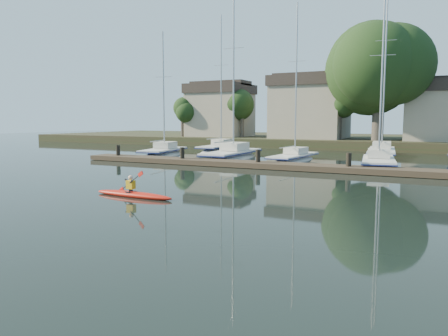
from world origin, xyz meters
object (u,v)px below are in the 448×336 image
at_px(sailboat_3, 378,170).
at_px(sailboat_6, 381,159).
at_px(sailboat_1, 232,162).
at_px(kayak, 133,193).
at_px(sailboat_0, 164,158).
at_px(sailboat_5, 220,153).
at_px(dock, 301,167).
at_px(sailboat_2, 294,163).

distance_m(sailboat_3, sailboat_6, 8.92).
height_order(sailboat_1, sailboat_3, sailboat_1).
relative_size(kayak, sailboat_3, 0.31).
bearing_deg(sailboat_3, sailboat_0, 168.04).
xyz_separation_m(kayak, sailboat_5, (-8.66, 25.19, -0.34)).
relative_size(kayak, sailboat_5, 0.27).
xyz_separation_m(sailboat_5, sailboat_6, (15.65, 0.15, -0.01)).
height_order(dock, sailboat_3, sailboat_3).
distance_m(dock, sailboat_2, 5.75).
bearing_deg(sailboat_6, sailboat_3, -90.32).
bearing_deg(sailboat_6, sailboat_0, -162.58).
xyz_separation_m(kayak, sailboat_0, (-10.58, 17.80, -0.35)).
xyz_separation_m(sailboat_1, sailboat_6, (10.64, 7.84, 0.01)).
bearing_deg(sailboat_2, sailboat_3, -9.29).
xyz_separation_m(dock, sailboat_2, (-2.16, 5.32, -0.37)).
distance_m(kayak, sailboat_2, 18.09).
bearing_deg(sailboat_0, sailboat_2, -8.78).
bearing_deg(sailboat_5, dock, -48.42).
bearing_deg(kayak, sailboat_0, 122.99).
relative_size(sailboat_2, sailboat_3, 1.01).
distance_m(sailboat_0, sailboat_2, 11.97).
distance_m(sailboat_5, sailboat_6, 15.65).
relative_size(sailboat_0, sailboat_3, 0.93).
xyz_separation_m(kayak, sailboat_2, (1.39, 18.04, -0.32)).
xyz_separation_m(kayak, sailboat_3, (7.84, 16.46, -0.35)).
relative_size(sailboat_3, sailboat_5, 0.87).
distance_m(sailboat_2, sailboat_3, 6.64).
bearing_deg(sailboat_0, sailboat_1, -12.42).
distance_m(sailboat_2, sailboat_5, 12.34).
distance_m(dock, sailboat_6, 13.09).
distance_m(sailboat_1, sailboat_5, 9.18).
xyz_separation_m(sailboat_2, sailboat_6, (5.60, 7.30, -0.03)).
height_order(sailboat_1, sailboat_6, sailboat_6).
relative_size(dock, sailboat_6, 2.00).
distance_m(dock, sailboat_5, 17.46).
bearing_deg(sailboat_3, sailboat_1, 167.05).
distance_m(dock, sailboat_1, 8.65).
bearing_deg(sailboat_1, sailboat_3, -6.50).
distance_m(sailboat_2, sailboat_6, 9.20).
distance_m(dock, sailboat_3, 5.71).
bearing_deg(dock, sailboat_5, 134.37).
bearing_deg(dock, kayak, -105.57).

